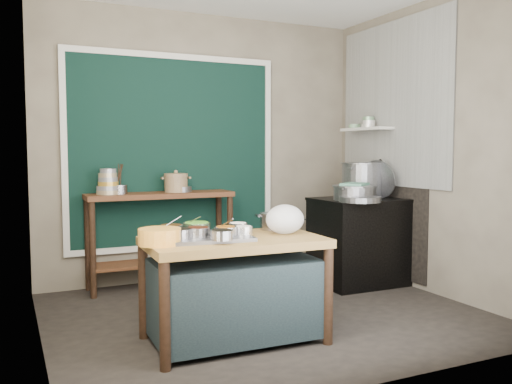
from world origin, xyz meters
name	(u,v)px	position (x,y,z in m)	size (l,w,h in m)	color
floor	(266,315)	(0.00, 0.00, -0.01)	(3.50, 3.00, 0.02)	#28231F
back_wall	(204,148)	(0.00, 1.51, 1.40)	(3.50, 0.02, 2.80)	#7A705E
left_wall	(34,146)	(-1.76, 0.00, 1.40)	(0.02, 3.00, 2.80)	#7A705E
right_wall	(432,147)	(1.76, 0.00, 1.40)	(0.02, 3.00, 2.80)	#7A705E
curtain_panel	(174,152)	(-0.35, 1.47, 1.35)	(2.10, 0.02, 1.90)	black
curtain_frame	(174,152)	(-0.35, 1.46, 1.35)	(2.22, 0.03, 2.02)	beige
tile_panel	(393,104)	(1.74, 0.55, 1.85)	(0.02, 1.70, 1.70)	#B2B2AA
soot_patch	(385,213)	(1.74, 0.65, 0.70)	(0.01, 1.30, 1.30)	black
wall_shelf	(367,129)	(1.63, 0.85, 1.60)	(0.22, 0.70, 0.03)	beige
prep_table	(234,290)	(-0.49, -0.48, 0.38)	(1.25, 0.72, 0.75)	brown
back_counter	(161,240)	(-0.55, 1.28, 0.47)	(1.45, 0.40, 0.95)	#552A18
stove_block	(360,242)	(1.35, 0.55, 0.42)	(0.90, 0.68, 0.85)	black
stove_top	(361,200)	(1.35, 0.55, 0.86)	(0.92, 0.69, 0.03)	black
condiment_tray	(208,238)	(-0.68, -0.46, 0.76)	(0.58, 0.42, 0.03)	gray
condiment_bowls	(203,231)	(-0.70, -0.44, 0.81)	(0.66, 0.51, 0.08)	gray
yellow_basin	(160,237)	(-1.04, -0.53, 0.80)	(0.28, 0.28, 0.11)	gold
saucepan	(274,221)	(-0.04, -0.23, 0.82)	(0.24, 0.24, 0.13)	gray
plastic_bag_a	(285,219)	(-0.07, -0.47, 0.86)	(0.29, 0.25, 0.22)	white
plastic_bag_b	(281,221)	(-0.06, -0.37, 0.83)	(0.22, 0.18, 0.16)	white
bowl_stack	(108,183)	(-1.06, 1.29, 1.06)	(0.22, 0.22, 0.25)	tan
utensil_cup	(120,189)	(-0.95, 1.28, 0.99)	(0.15, 0.15, 0.09)	gray
ceramic_crock	(176,184)	(-0.39, 1.28, 1.03)	(0.25, 0.25, 0.17)	olive
wide_bowl	(181,189)	(-0.34, 1.27, 0.98)	(0.22, 0.22, 0.06)	gray
stock_pot	(362,180)	(1.45, 0.66, 1.06)	(0.46, 0.46, 0.36)	gray
pot_lid	(378,179)	(1.54, 0.51, 1.08)	(0.40, 0.40, 0.02)	gray
steamer	(355,193)	(1.18, 0.43, 0.95)	(0.45, 0.45, 0.15)	gray
green_cloth	(355,184)	(1.18, 0.43, 1.04)	(0.28, 0.22, 0.02)	#4F8C75
shallow_pan	(360,199)	(1.11, 0.24, 0.91)	(0.40, 0.40, 0.05)	gray
shelf_bowl_stack	(369,123)	(1.63, 0.82, 1.67)	(0.14, 0.14, 0.12)	silver
shelf_bowl_green	(354,126)	(1.63, 1.08, 1.64)	(0.13, 0.13, 0.05)	gray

